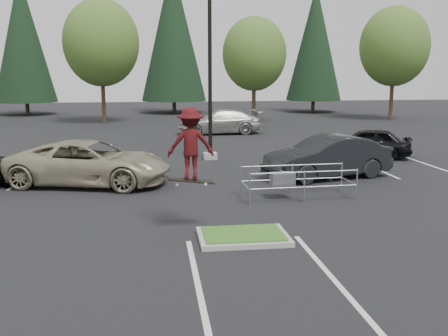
{
  "coord_description": "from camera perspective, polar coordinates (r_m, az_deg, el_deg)",
  "views": [
    {
      "loc": [
        -2.13,
        -12.2,
        4.07
      ],
      "look_at": [
        -0.27,
        1.5,
        1.52
      ],
      "focal_mm": 42.0,
      "sensor_mm": 36.0,
      "label": 1
    }
  ],
  "objects": [
    {
      "name": "decid_d",
      "position": [
        47.08,
        18.01,
        12.22
      ],
      "size": [
        5.76,
        5.76,
        9.43
      ],
      "color": "#38281C",
      "rests_on": "ground"
    },
    {
      "name": "decid_c",
      "position": [
        42.82,
        3.29,
        12.05
      ],
      "size": [
        5.12,
        5.12,
        8.38
      ],
      "color": "#38281C",
      "rests_on": "ground"
    },
    {
      "name": "ground",
      "position": [
        13.03,
        2.1,
        -7.73
      ],
      "size": [
        120.0,
        120.0,
        0.0
      ],
      "primitive_type": "plane",
      "color": "black",
      "rests_on": "ground"
    },
    {
      "name": "stall_lines",
      "position": [
        18.69,
        -5.15,
        -2.14
      ],
      "size": [
        22.62,
        17.6,
        0.01
      ],
      "color": "silver",
      "rests_on": "ground"
    },
    {
      "name": "conif_c",
      "position": [
        54.23,
        9.86,
        13.26
      ],
      "size": [
        5.5,
        5.5,
        12.5
      ],
      "color": "#38281C",
      "rests_on": "ground"
    },
    {
      "name": "conif_a",
      "position": [
        53.61,
        -21.07,
        13.04
      ],
      "size": [
        5.72,
        5.72,
        13.0
      ],
      "color": "#38281C",
      "rests_on": "ground"
    },
    {
      "name": "car_r_black",
      "position": [
        25.99,
        15.31,
        2.68
      ],
      "size": [
        4.49,
        3.16,
        1.42
      ],
      "primitive_type": "imported",
      "rotation": [
        0.0,
        0.0,
        4.32
      ],
      "color": "black",
      "rests_on": "ground"
    },
    {
      "name": "conif_b",
      "position": [
        52.87,
        -5.57,
        14.53
      ],
      "size": [
        6.38,
        6.38,
        14.5
      ],
      "color": "#38281C",
      "rests_on": "ground"
    },
    {
      "name": "skateboarder",
      "position": [
        13.35,
        -3.65,
        2.6
      ],
      "size": [
        1.22,
        0.7,
        1.98
      ],
      "rotation": [
        0.0,
        0.0,
        3.12
      ],
      "color": "black",
      "rests_on": "ground"
    },
    {
      "name": "car_far_silver",
      "position": [
        34.63,
        -0.49,
        5.05
      ],
      "size": [
        5.55,
        2.43,
        1.59
      ],
      "primitive_type": "imported",
      "rotation": [
        0.0,
        0.0,
        4.75
      ],
      "color": "#ACADA7",
      "rests_on": "ground"
    },
    {
      "name": "cart_corral",
      "position": [
        17.07,
        6.78,
        -1.21
      ],
      "size": [
        3.63,
        1.45,
        1.01
      ],
      "rotation": [
        0.0,
        0.0,
        0.05
      ],
      "color": "#999CA1",
      "rests_on": "ground"
    },
    {
      "name": "car_l_tan",
      "position": [
        19.62,
        -14.55,
        0.56
      ],
      "size": [
        6.3,
        4.09,
        1.61
      ],
      "primitive_type": "imported",
      "rotation": [
        0.0,
        0.0,
        1.31
      ],
      "color": "tan",
      "rests_on": "ground"
    },
    {
      "name": "decid_b",
      "position": [
        42.95,
        -13.23,
        12.84
      ],
      "size": [
        5.89,
        5.89,
        9.64
      ],
      "color": "#38281C",
      "rests_on": "ground"
    },
    {
      "name": "grass_median",
      "position": [
        13.01,
        2.1,
        -7.41
      ],
      "size": [
        2.2,
        1.6,
        0.16
      ],
      "color": "gray",
      "rests_on": "ground"
    },
    {
      "name": "light_pole",
      "position": [
        24.34,
        -1.55,
        11.62
      ],
      "size": [
        0.7,
        0.6,
        10.12
      ],
      "color": "gray",
      "rests_on": "ground"
    },
    {
      "name": "car_r_charc",
      "position": [
        20.57,
        11.19,
        1.18
      ],
      "size": [
        5.26,
        3.02,
        1.64
      ],
      "primitive_type": "imported",
      "rotation": [
        0.0,
        0.0,
        4.99
      ],
      "color": "black",
      "rests_on": "ground"
    }
  ]
}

